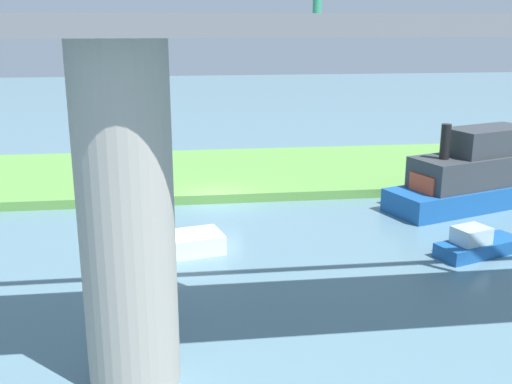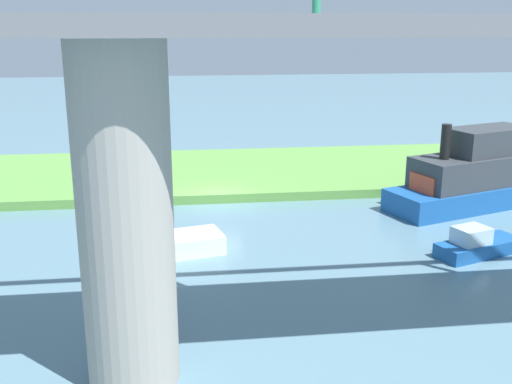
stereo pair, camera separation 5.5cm
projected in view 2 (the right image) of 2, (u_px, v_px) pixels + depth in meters
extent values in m
plane|color=slate|center=(217.00, 204.00, 32.76)|extent=(160.00, 160.00, 0.00)
cube|color=#5B9342|center=(211.00, 173.00, 38.43)|extent=(80.00, 12.00, 0.50)
cylinder|color=#9E998E|center=(126.00, 220.00, 15.57)|extent=(2.44, 2.44, 9.11)
cube|color=slate|center=(114.00, 25.00, 14.27)|extent=(73.69, 4.00, 0.50)
cylinder|color=#2D334C|center=(169.00, 181.00, 34.29)|extent=(0.29, 0.29, 0.55)
cylinder|color=red|center=(168.00, 171.00, 34.13)|extent=(0.49, 0.49, 0.60)
sphere|color=tan|center=(168.00, 164.00, 34.02)|extent=(0.24, 0.24, 0.24)
cylinder|color=brown|center=(136.00, 183.00, 33.15)|extent=(0.20, 0.20, 0.98)
cube|color=#195199|center=(466.00, 196.00, 32.08)|extent=(9.33, 5.67, 1.18)
cube|color=#33383D|center=(476.00, 170.00, 31.92)|extent=(7.56, 4.82, 1.57)
cube|color=#33383D|center=(489.00, 141.00, 31.81)|extent=(4.91, 3.56, 1.38)
cylinder|color=black|center=(446.00, 142.00, 30.50)|extent=(0.49, 0.49, 1.77)
cube|color=#D84C2D|center=(433.00, 182.00, 30.80)|extent=(2.06, 2.19, 0.88)
cube|color=#195199|center=(479.00, 248.00, 25.60)|extent=(4.07, 2.55, 0.60)
cube|color=silver|center=(471.00, 235.00, 25.20)|extent=(1.66, 1.48, 0.68)
cube|color=white|center=(161.00, 246.00, 25.45)|extent=(5.42, 2.97, 0.80)
cube|color=silver|center=(144.00, 229.00, 24.99)|extent=(2.14, 1.85, 0.91)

